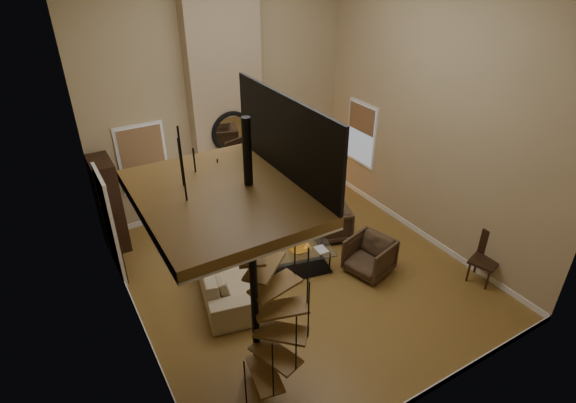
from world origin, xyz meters
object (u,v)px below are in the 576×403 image
hutch (109,205)px  sofa (225,265)px  armchair_far (372,254)px  floor_lamp (190,184)px  side_chair (487,256)px  armchair_near (333,222)px  coffee_table (300,259)px  accent_lamp (289,182)px

hutch → sofa: bearing=-57.3°
sofa → armchair_far: (2.58, -1.08, -0.04)m
floor_lamp → side_chair: (4.26, -3.87, -0.89)m
armchair_near → armchair_far: 1.33m
armchair_near → coffee_table: bearing=-43.8°
hutch → armchair_near: bearing=-26.9°
hutch → armchair_near: hutch is taller
floor_lamp → side_chair: bearing=-42.2°
armchair_near → sofa: bearing=-66.9°
armchair_near → side_chair: bearing=49.4°
armchair_far → side_chair: (1.66, -1.29, 0.17)m
armchair_far → side_chair: bearing=36.4°
side_chair → coffee_table: bearing=146.0°
hutch → accent_lamp: bearing=2.3°
side_chair → floor_lamp: bearing=137.8°
accent_lamp → armchair_far: bearing=-94.4°
accent_lamp → floor_lamp: bearing=-160.7°
hutch → side_chair: bearing=-39.4°
coffee_table → floor_lamp: (-1.39, 1.93, 1.13)m
floor_lamp → coffee_table: bearing=-54.2°
armchair_far → coffee_table: bearing=-133.6°
armchair_near → coffee_table: armchair_near is taller
armchair_far → sofa: bearing=-128.3°
sofa → armchair_far: sofa is taller
coffee_table → hutch: bearing=136.0°
sofa → floor_lamp: (-0.03, 1.50, 1.02)m
armchair_far → floor_lamp: (-2.61, 2.58, 1.06)m
sofa → side_chair: 4.86m
hutch → coffee_table: size_ratio=1.44×
coffee_table → floor_lamp: 2.64m
hutch → coffee_table: (2.86, -2.77, -0.67)m
side_chair → armchair_far: bearing=142.0°
accent_lamp → hutch: bearing=-177.7°
sofa → armchair_near: size_ratio=3.28×
armchair_far → side_chair: size_ratio=0.82×
coffee_table → armchair_near: bearing=28.4°
hutch → accent_lamp: 4.41m
accent_lamp → side_chair: (1.38, -4.88, 0.28)m
sofa → coffee_table: sofa is taller
armchair_near → armchair_far: (-0.04, -1.33, 0.00)m
armchair_far → coffee_table: 1.38m
coffee_table → floor_lamp: bearing=125.8°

